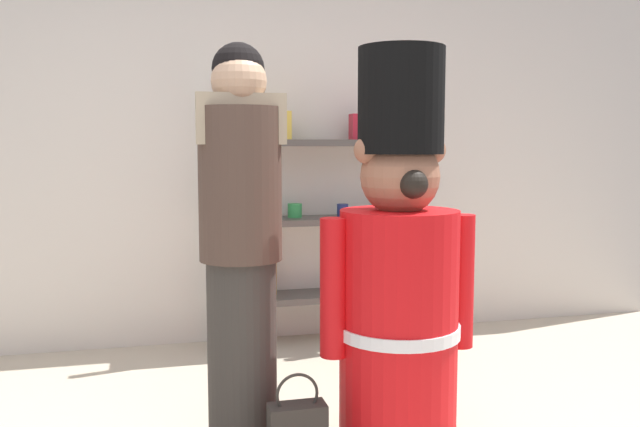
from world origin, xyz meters
The scene contains 4 objects.
back_wall centered at (0.00, 2.20, 1.30)m, with size 6.40×0.12×2.60m, color silver.
merchandise_shelf centered at (0.55, 1.98, 0.85)m, with size 1.26×0.35×1.66m.
teddy_bear_guard centered at (0.49, 0.35, 0.72)m, with size 0.66×0.50×1.66m.
person_shopper centered at (-0.14, 0.51, 0.88)m, with size 0.35×0.33×1.68m.
Camera 1 is at (-0.47, -2.16, 1.27)m, focal length 37.32 mm.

